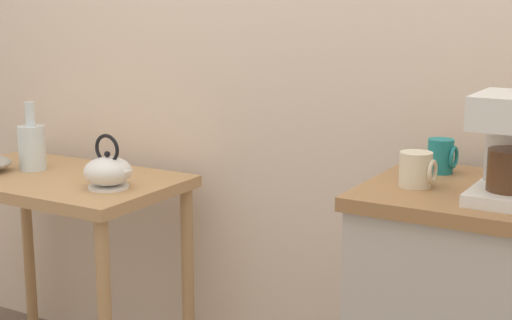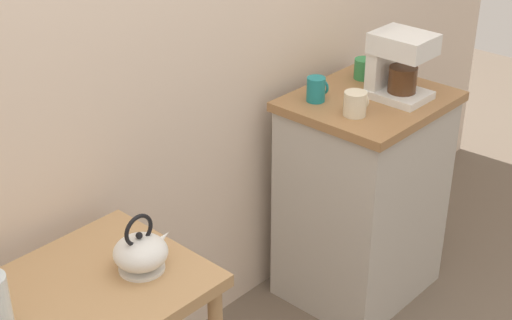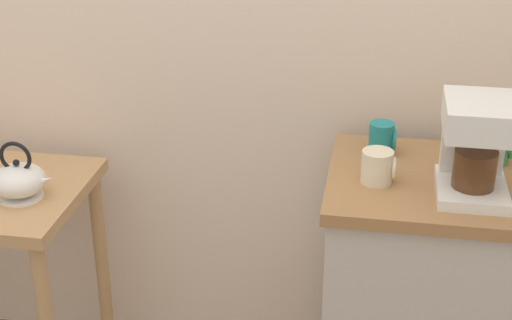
{
  "view_description": "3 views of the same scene",
  "coord_description": "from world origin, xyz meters",
  "views": [
    {
      "loc": [
        1.24,
        -1.88,
        1.39
      ],
      "look_at": [
        0.12,
        0.02,
        0.92
      ],
      "focal_mm": 54.2,
      "sensor_mm": 36.0,
      "label": 1
    },
    {
      "loc": [
        -1.51,
        -1.45,
        2.06
      ],
      "look_at": [
        0.08,
        0.01,
        0.92
      ],
      "focal_mm": 53.05,
      "sensor_mm": 36.0,
      "label": 2
    },
    {
      "loc": [
        0.6,
        -1.89,
        1.84
      ],
      "look_at": [
        0.28,
        0.02,
        0.94
      ],
      "focal_mm": 54.13,
      "sensor_mm": 36.0,
      "label": 3
    }
  ],
  "objects": [
    {
      "name": "mug_dark_teal",
      "position": [
        0.62,
        0.19,
        0.95
      ],
      "size": [
        0.08,
        0.07,
        0.1
      ],
      "color": "teal",
      "rests_on": "kitchen_counter"
    },
    {
      "name": "mug_small_cream",
      "position": [
        0.61,
        0.0,
        0.95
      ],
      "size": [
        0.09,
        0.08,
        0.09
      ],
      "color": "beige",
      "rests_on": "kitchen_counter"
    },
    {
      "name": "mug_tall_green",
      "position": [
        0.94,
        0.19,
        0.95
      ],
      "size": [
        0.09,
        0.08,
        0.08
      ],
      "color": "#338C4C",
      "rests_on": "kitchen_counter"
    },
    {
      "name": "coffee_maker",
      "position": [
        0.86,
        -0.01,
        1.05
      ],
      "size": [
        0.18,
        0.22,
        0.26
      ],
      "color": "white",
      "rests_on": "kitchen_counter"
    },
    {
      "name": "kitchen_counter",
      "position": [
        0.79,
        0.05,
        0.46
      ],
      "size": [
        0.62,
        0.52,
        0.91
      ],
      "color": "#BCB7AD",
      "rests_on": "ground_plane"
    },
    {
      "name": "teakettle",
      "position": [
        -0.42,
        -0.01,
        0.83
      ],
      "size": [
        0.19,
        0.16,
        0.18
      ],
      "color": "white",
      "rests_on": "wooden_table"
    }
  ]
}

